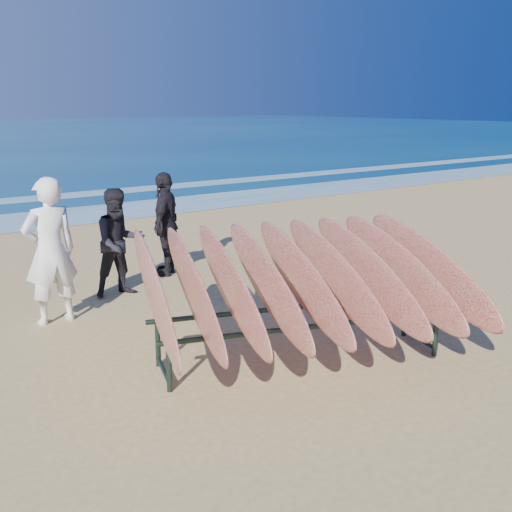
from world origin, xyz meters
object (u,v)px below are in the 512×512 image
(person_dark_a, at_px, (119,243))
(person_dark_b, at_px, (166,224))
(person_white, at_px, (50,251))
(surfboard_rack, at_px, (301,279))

(person_dark_a, bearing_deg, person_dark_b, 32.85)
(person_white, xyz_separation_m, person_dark_a, (1.20, 0.57, -0.15))
(person_white, distance_m, person_dark_b, 2.60)
(person_dark_a, bearing_deg, surfboard_rack, -78.60)
(surfboard_rack, distance_m, person_dark_b, 4.08)
(surfboard_rack, xyz_separation_m, person_dark_b, (0.64, 4.03, -0.09))
(person_dark_a, xyz_separation_m, person_dark_b, (1.10, 0.62, 0.05))
(surfboard_rack, relative_size, person_white, 2.11)
(person_white, xyz_separation_m, person_dark_b, (2.30, 1.19, -0.10))
(surfboard_rack, xyz_separation_m, person_dark_a, (-0.47, 3.41, -0.14))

